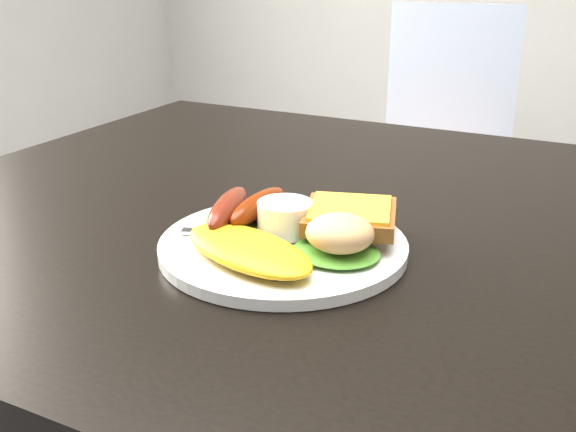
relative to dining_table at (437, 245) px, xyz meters
name	(u,v)px	position (x,y,z in m)	size (l,w,h in m)	color
dining_table	(437,245)	(0.00, 0.00, 0.00)	(1.20, 0.80, 0.04)	black
dining_chair	(430,169)	(-0.30, 1.14, -0.28)	(0.36, 0.36, 0.04)	tan
person	(454,51)	(-0.20, 0.84, 0.08)	(0.58, 0.39, 1.62)	navy
plate	(283,246)	(-0.11, -0.12, 0.03)	(0.23, 0.23, 0.01)	white
lettuce_left	(243,220)	(-0.17, -0.11, 0.04)	(0.08, 0.07, 0.01)	olive
lettuce_right	(336,251)	(-0.06, -0.13, 0.04)	(0.08, 0.07, 0.01)	#37862C
omelette	(248,249)	(-0.12, -0.18, 0.04)	(0.14, 0.07, 0.02)	orange
sausage_a	(228,208)	(-0.17, -0.12, 0.05)	(0.03, 0.10, 0.03)	brown
sausage_b	(258,206)	(-0.15, -0.10, 0.05)	(0.02, 0.10, 0.02)	#6D2002
ramekin	(285,217)	(-0.12, -0.11, 0.05)	(0.05, 0.05, 0.03)	white
toast_a	(340,220)	(-0.08, -0.07, 0.04)	(0.09, 0.09, 0.01)	olive
toast_b	(350,217)	(-0.06, -0.09, 0.05)	(0.08, 0.08, 0.01)	brown
potato_salad	(340,233)	(-0.05, -0.14, 0.06)	(0.06, 0.06, 0.03)	#CBCD89
fork	(254,234)	(-0.14, -0.13, 0.03)	(0.14, 0.01, 0.00)	#ADAFB7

